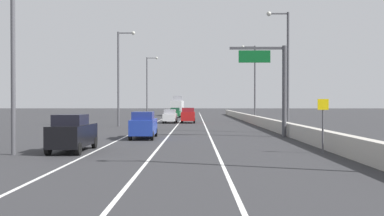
% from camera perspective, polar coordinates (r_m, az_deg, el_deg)
% --- Properties ---
extents(ground_plane, '(320.00, 320.00, 0.00)m').
position_cam_1_polar(ground_plane, '(68.51, 0.21, -1.66)').
color(ground_plane, '#2D2D30').
extents(lane_stripe_left, '(0.16, 130.00, 0.00)m').
position_cam_1_polar(lane_stripe_left, '(59.79, -5.11, -2.00)').
color(lane_stripe_left, silver).
rests_on(lane_stripe_left, ground_plane).
extents(lane_stripe_center, '(0.16, 130.00, 0.00)m').
position_cam_1_polar(lane_stripe_center, '(59.56, -1.75, -2.01)').
color(lane_stripe_center, silver).
rests_on(lane_stripe_center, ground_plane).
extents(lane_stripe_right, '(0.16, 130.00, 0.00)m').
position_cam_1_polar(lane_stripe_right, '(59.53, 1.62, -2.01)').
color(lane_stripe_right, silver).
rests_on(lane_stripe_right, ground_plane).
extents(jersey_barrier_right, '(0.60, 120.00, 1.10)m').
position_cam_1_polar(jersey_barrier_right, '(45.21, 10.56, -2.17)').
color(jersey_barrier_right, '#B2ADA3').
rests_on(jersey_barrier_right, ground_plane).
extents(overhead_sign_gantry, '(4.68, 0.36, 7.50)m').
position_cam_1_polar(overhead_sign_gantry, '(34.93, 11.35, 3.86)').
color(overhead_sign_gantry, '#47474C').
rests_on(overhead_sign_gantry, ground_plane).
extents(speed_advisory_sign, '(0.60, 0.11, 3.00)m').
position_cam_1_polar(speed_advisory_sign, '(24.00, 17.50, -1.77)').
color(speed_advisory_sign, '#4C4C51').
rests_on(speed_advisory_sign, ground_plane).
extents(lamp_post_right_second, '(2.14, 0.44, 11.35)m').
position_cam_1_polar(lamp_post_right_second, '(40.02, 12.69, 5.91)').
color(lamp_post_right_second, '#4C4C51').
rests_on(lamp_post_right_second, ground_plane).
extents(lamp_post_right_third, '(2.14, 0.44, 11.35)m').
position_cam_1_polar(lamp_post_right_third, '(62.45, 8.40, 4.02)').
color(lamp_post_right_third, '#4C4C51').
rests_on(lamp_post_right_third, ground_plane).
extents(lamp_post_left_near, '(2.14, 0.44, 11.35)m').
position_cam_1_polar(lamp_post_left_near, '(24.38, -22.82, 9.28)').
color(lamp_post_left_near, '#4C4C51').
rests_on(lamp_post_left_near, ground_plane).
extents(lamp_post_left_mid, '(2.14, 0.44, 11.35)m').
position_cam_1_polar(lamp_post_left_mid, '(50.43, -9.80, 4.82)').
color(lamp_post_left_mid, '#4C4C51').
rests_on(lamp_post_left_mid, ground_plane).
extents(lamp_post_left_far, '(2.14, 0.44, 11.35)m').
position_cam_1_polar(lamp_post_left_far, '(77.43, -6.02, 3.37)').
color(lamp_post_left_far, '#4C4C51').
rests_on(lamp_post_left_far, ground_plane).
extents(car_green_0, '(2.04, 4.24, 1.92)m').
position_cam_1_polar(car_green_0, '(80.02, -2.30, -0.65)').
color(car_green_0, '#196033').
rests_on(car_green_0, ground_plane).
extents(car_white_1, '(1.85, 4.60, 1.91)m').
position_cam_1_polar(car_white_1, '(58.31, -3.03, -1.13)').
color(car_white_1, white).
rests_on(car_white_1, ground_plane).
extents(car_blue_2, '(1.90, 4.57, 2.11)m').
position_cam_1_polar(car_blue_2, '(32.83, -6.64, -2.35)').
color(car_blue_2, '#1E389E').
rests_on(car_blue_2, ground_plane).
extents(car_black_3, '(1.84, 4.45, 2.14)m').
position_cam_1_polar(car_black_3, '(24.70, -16.05, -3.33)').
color(car_black_3, black).
rests_on(car_black_3, ground_plane).
extents(car_red_4, '(1.99, 4.05, 2.14)m').
position_cam_1_polar(car_red_4, '(58.47, -0.53, -1.02)').
color(car_red_4, red).
rests_on(car_red_4, ground_plane).
extents(box_truck, '(2.70, 8.84, 4.43)m').
position_cam_1_polar(box_truck, '(93.27, -2.01, 0.20)').
color(box_truck, silver).
rests_on(box_truck, ground_plane).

